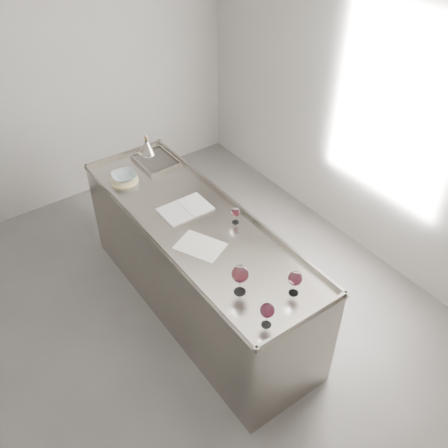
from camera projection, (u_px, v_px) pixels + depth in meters
room_shell at (152, 218)px, 3.08m from camera, size 4.54×5.04×2.84m
counter at (198, 266)px, 4.08m from camera, size 0.77×2.42×0.97m
wine_glass_left at (267, 311)px, 2.94m from camera, size 0.09×0.09×0.18m
wine_glass_middle at (240, 275)px, 3.13m from camera, size 0.11×0.11×0.22m
wine_glass_right at (295, 279)px, 3.14m from camera, size 0.09×0.09×0.18m
wine_glass_small at (236, 212)px, 3.72m from camera, size 0.07×0.07×0.13m
notebook at (185, 209)px, 3.90m from camera, size 0.39×0.27×0.02m
loose_paper_top at (200, 246)px, 3.57m from camera, size 0.35×0.40×0.00m
trivet at (125, 180)px, 4.20m from camera, size 0.31×0.31×0.02m
ceramic_bowl at (124, 176)px, 4.18m from camera, size 0.24×0.24×0.05m
wine_funnel at (147, 148)px, 4.50m from camera, size 0.15×0.15×0.22m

